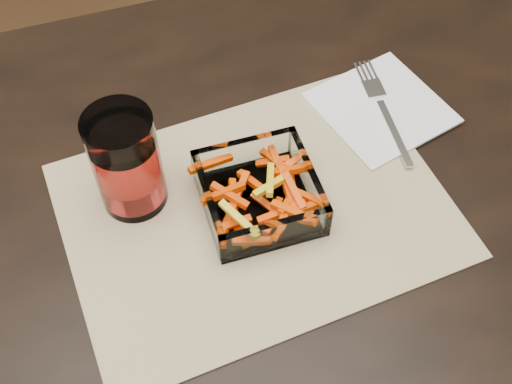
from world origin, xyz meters
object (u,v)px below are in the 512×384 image
glass_bowl (259,195)px  tumbler (127,165)px  fork (382,107)px  dining_table (202,281)px

glass_bowl → tumbler: tumbler is taller
tumbler → fork: bearing=5.7°
dining_table → glass_bowl: (0.09, 0.03, 0.11)m
dining_table → tumbler: bearing=119.9°
glass_bowl → fork: size_ratio=0.69×
glass_bowl → tumbler: size_ratio=0.97×
glass_bowl → tumbler: 0.16m
tumbler → fork: tumbler is taller
glass_bowl → fork: bearing=24.5°
dining_table → glass_bowl: 0.15m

